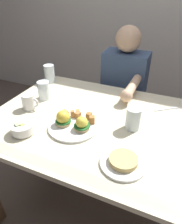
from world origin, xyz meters
The scene contains 11 objects.
ground_plane centered at (0.00, 0.00, 0.00)m, with size 6.00×6.00×0.00m, color brown.
dining_table centered at (0.00, 0.00, 0.63)m, with size 1.20×0.90×0.74m.
eggs_benedict_plate centered at (-0.08, -0.12, 0.77)m, with size 0.27×0.27×0.09m.
fruit_bowl centered at (-0.29, -0.27, 0.77)m, with size 0.12×0.12×0.06m.
coffee_mug centered at (-0.42, -0.05, 0.79)m, with size 0.11×0.08×0.09m.
fork centered at (0.36, 0.28, 0.74)m, with size 0.13×0.11×0.00m.
water_glass_near centered at (-0.52, 0.33, 0.80)m, with size 0.08×0.08×0.13m.
water_glass_far centered at (0.21, 0.00, 0.79)m, with size 0.08×0.08×0.12m.
water_glass_extra centered at (-0.41, 0.09, 0.79)m, with size 0.08×0.08×0.12m.
side_plate centered at (0.24, -0.27, 0.75)m, with size 0.20×0.20×0.04m.
diner_person centered at (-0.01, 0.60, 0.65)m, with size 0.34×0.54×1.14m.
Camera 1 is at (0.36, -0.90, 1.40)m, focal length 33.39 mm.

